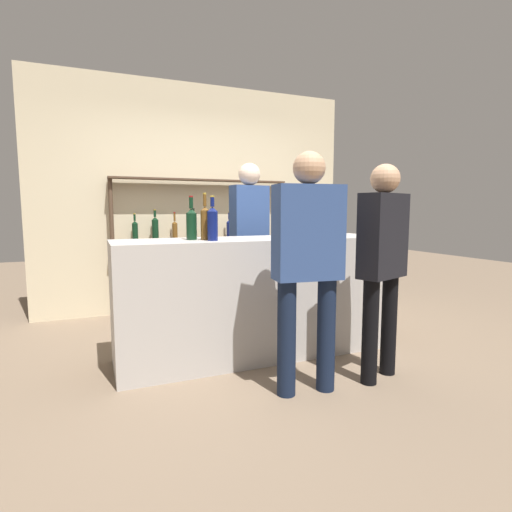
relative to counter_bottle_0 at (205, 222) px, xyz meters
name	(u,v)px	position (x,y,z in m)	size (l,w,h in m)	color
ground_plane	(256,354)	(0.45, 0.03, -1.16)	(16.00, 16.00, 0.00)	#7A6651
bar_counter	(256,297)	(0.45, 0.03, -0.65)	(2.35, 0.63, 1.02)	#B7B2AD
back_wall	(199,199)	(0.45, 1.94, 0.24)	(3.95, 0.12, 2.80)	beige
back_shelf	(203,224)	(0.46, 1.76, -0.07)	(2.19, 0.18, 1.63)	#4C3828
counter_bottle_0	(205,222)	(0.00, 0.00, 0.00)	(0.07, 0.07, 0.37)	brown
counter_bottle_1	(213,223)	(0.03, -0.10, 0.00)	(0.08, 0.08, 0.35)	#0F1956
counter_bottle_2	(191,223)	(-0.10, 0.06, -0.01)	(0.08, 0.08, 0.35)	black
counter_bottle_3	(284,224)	(0.67, -0.06, -0.02)	(0.08, 0.08, 0.32)	silver
wine_glass	(210,225)	(0.07, 0.11, -0.03)	(0.08, 0.08, 0.16)	silver
ice_bucket	(333,224)	(1.16, -0.06, -0.03)	(0.23, 0.23, 0.23)	#B2B2B7
server_behind_counter	(249,230)	(0.69, 0.78, -0.12)	(0.41, 0.23, 1.73)	#121C33
customer_right	(382,255)	(1.10, -0.79, -0.23)	(0.45, 0.31, 1.58)	black
customer_center	(308,255)	(0.49, -0.78, -0.21)	(0.48, 0.25, 1.63)	#121C33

